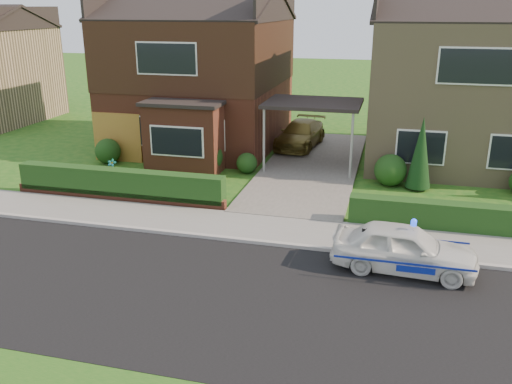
% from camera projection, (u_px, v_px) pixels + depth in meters
% --- Properties ---
extents(ground, '(120.00, 120.00, 0.00)m').
position_uv_depth(ground, '(238.00, 299.00, 12.47)').
color(ground, '#185215').
rests_on(ground, ground).
extents(road, '(60.00, 6.00, 0.02)m').
position_uv_depth(road, '(238.00, 299.00, 12.47)').
color(road, black).
rests_on(road, ground).
extents(kerb, '(60.00, 0.16, 0.12)m').
position_uv_depth(kerb, '(268.00, 243.00, 15.25)').
color(kerb, '#9E9993').
rests_on(kerb, ground).
extents(sidewalk, '(60.00, 2.00, 0.10)m').
position_uv_depth(sidewalk, '(276.00, 229.00, 16.21)').
color(sidewalk, slate).
rests_on(sidewalk, ground).
extents(driveway, '(3.80, 12.00, 0.12)m').
position_uv_depth(driveway, '(311.00, 166.00, 22.53)').
color(driveway, '#666059').
rests_on(driveway, ground).
extents(house_left, '(7.50, 9.53, 7.25)m').
position_uv_depth(house_left, '(201.00, 64.00, 25.32)').
color(house_left, brown).
rests_on(house_left, ground).
extents(house_right, '(7.50, 8.06, 7.25)m').
position_uv_depth(house_right, '(462.00, 74.00, 22.73)').
color(house_right, '#9A845E').
rests_on(house_right, ground).
extents(carport_link, '(3.80, 3.00, 2.77)m').
position_uv_depth(carport_link, '(313.00, 104.00, 21.64)').
color(carport_link, black).
rests_on(carport_link, ground).
extents(garage_door, '(2.20, 0.10, 2.10)m').
position_uv_depth(garage_door, '(117.00, 137.00, 23.18)').
color(garage_door, '#8B5F1E').
rests_on(garage_door, ground).
extents(dwarf_wall, '(7.70, 0.25, 0.36)m').
position_uv_depth(dwarf_wall, '(119.00, 196.00, 18.63)').
color(dwarf_wall, brown).
rests_on(dwarf_wall, ground).
extents(hedge_left, '(7.50, 0.55, 0.90)m').
position_uv_depth(hedge_left, '(121.00, 200.00, 18.82)').
color(hedge_left, '#103413').
rests_on(hedge_left, ground).
extents(hedge_right, '(7.50, 0.55, 0.80)m').
position_uv_depth(hedge_right, '(476.00, 234.00, 16.01)').
color(hedge_right, '#103413').
rests_on(hedge_right, ground).
extents(shrub_left_far, '(1.08, 1.08, 1.08)m').
position_uv_depth(shrub_left_far, '(108.00, 151.00, 22.99)').
color(shrub_left_far, '#103413').
rests_on(shrub_left_far, ground).
extents(shrub_left_mid, '(1.32, 1.32, 1.32)m').
position_uv_depth(shrub_left_mid, '(206.00, 157.00, 21.71)').
color(shrub_left_mid, '#103413').
rests_on(shrub_left_mid, ground).
extents(shrub_left_near, '(0.84, 0.84, 0.84)m').
position_uv_depth(shrub_left_near, '(247.00, 163.00, 21.69)').
color(shrub_left_near, '#103413').
rests_on(shrub_left_near, ground).
extents(shrub_right_near, '(1.20, 1.20, 1.20)m').
position_uv_depth(shrub_right_near, '(390.00, 170.00, 20.14)').
color(shrub_right_near, '#103413').
rests_on(shrub_right_near, ground).
extents(conifer_a, '(0.90, 0.90, 2.60)m').
position_uv_depth(conifer_a, '(420.00, 155.00, 19.49)').
color(conifer_a, black).
rests_on(conifer_a, ground).
extents(police_car, '(3.31, 3.68, 1.39)m').
position_uv_depth(police_car, '(404.00, 249.00, 13.61)').
color(police_car, silver).
rests_on(police_car, ground).
extents(driveway_car, '(2.08, 4.22, 1.18)m').
position_uv_depth(driveway_car, '(300.00, 134.00, 25.30)').
color(driveway_car, brown).
rests_on(driveway_car, driveway).
extents(potted_plant_a, '(0.40, 0.30, 0.70)m').
position_uv_depth(potted_plant_a, '(112.00, 168.00, 21.26)').
color(potted_plant_a, gray).
rests_on(potted_plant_a, ground).
extents(potted_plant_b, '(0.52, 0.50, 0.74)m').
position_uv_depth(potted_plant_b, '(142.00, 183.00, 19.42)').
color(potted_plant_b, gray).
rests_on(potted_plant_b, ground).
extents(potted_plant_c, '(0.61, 0.61, 0.83)m').
position_uv_depth(potted_plant_c, '(205.00, 187.00, 18.86)').
color(potted_plant_c, gray).
rests_on(potted_plant_c, ground).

